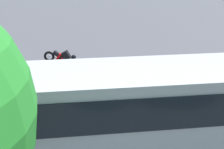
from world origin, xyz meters
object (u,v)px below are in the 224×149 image
tour_bus (153,115)px  traffic_cone (104,72)px  spectator_far_left (175,92)px  stunt_motorcycle (63,60)px  spectator_centre (117,95)px  parked_motorcycle_silver (223,108)px  spectator_left (146,98)px

tour_bus → traffic_cone: 7.64m
spectator_far_left → traffic_cone: size_ratio=2.83×
tour_bus → traffic_cone: tour_bus is taller
tour_bus → stunt_motorcycle: size_ratio=5.35×
traffic_cone → spectator_centre: bearing=93.2°
parked_motorcycle_silver → traffic_cone: 6.90m
parked_motorcycle_silver → traffic_cone: size_ratio=3.25×
spectator_left → traffic_cone: 5.08m
spectator_far_left → spectator_left: 1.31m
traffic_cone → spectator_left: bearing=106.5°
spectator_centre → traffic_cone: bearing=-86.8°
stunt_motorcycle → traffic_cone: stunt_motorcycle is taller
spectator_far_left → spectator_left: spectator_far_left is taller
tour_bus → parked_motorcycle_silver: bearing=-146.6°
spectator_far_left → stunt_motorcycle: 6.98m
parked_motorcycle_silver → traffic_cone: (4.65, -5.10, -0.18)m
stunt_motorcycle → spectator_left: bearing=125.5°
tour_bus → stunt_motorcycle: bearing=-66.6°
spectator_left → stunt_motorcycle: spectator_left is taller
spectator_left → parked_motorcycle_silver: spectator_left is taller
tour_bus → spectator_centre: bearing=-73.9°
stunt_motorcycle → spectator_centre: bearing=117.5°
tour_bus → parked_motorcycle_silver: (-3.54, -2.34, -1.16)m
spectator_left → stunt_motorcycle: bearing=-54.5°
spectator_centre → stunt_motorcycle: bearing=-62.5°
spectator_left → traffic_cone: (1.43, -4.83, -0.67)m
tour_bus → spectator_centre: size_ratio=6.56×
spectator_far_left → parked_motorcycle_silver: bearing=164.3°
spectator_far_left → traffic_cone: bearing=-59.2°
spectator_centre → traffic_cone: spectator_centre is taller
parked_motorcycle_silver → stunt_motorcycle: stunt_motorcycle is taller
stunt_motorcycle → traffic_cone: 2.38m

